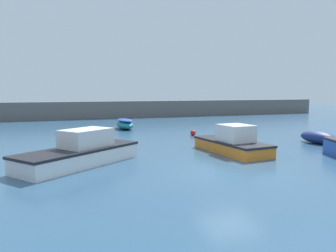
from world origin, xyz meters
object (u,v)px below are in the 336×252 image
mooring_buoy_red (193,133)px  mooring_buoy_yellow (234,131)px  mooring_buoy_white (102,140)px  motorboat_grey_hull (81,152)px  rowboat_with_red_cover (125,124)px  motorboat_with_cabin (233,143)px  rowboat_blue_near (318,137)px

mooring_buoy_red → mooring_buoy_yellow: (3.43, -0.51, 0.04)m
mooring_buoy_white → motorboat_grey_hull: bearing=-106.6°
rowboat_with_red_cover → motorboat_with_cabin: bearing=11.8°
rowboat_blue_near → mooring_buoy_white: bearing=63.7°
motorboat_with_cabin → mooring_buoy_yellow: 8.06m
motorboat_grey_hull → rowboat_blue_near: motorboat_grey_hull is taller
mooring_buoy_red → rowboat_with_red_cover: bearing=122.8°
mooring_buoy_yellow → rowboat_with_red_cover: bearing=137.8°
mooring_buoy_red → mooring_buoy_yellow: size_ratio=0.85×
rowboat_blue_near → mooring_buoy_white: size_ratio=7.63×
motorboat_with_cabin → mooring_buoy_white: motorboat_with_cabin is taller
motorboat_grey_hull → mooring_buoy_white: (1.95, 6.55, -0.42)m
rowboat_blue_near → mooring_buoy_yellow: size_ratio=5.44×
motorboat_grey_hull → rowboat_blue_near: 15.51m
rowboat_with_red_cover → rowboat_blue_near: (10.30, -12.66, -0.06)m
motorboat_with_cabin → mooring_buoy_red: (0.85, 7.33, -0.35)m
mooring_buoy_white → rowboat_with_red_cover: bearing=66.1°
motorboat_grey_hull → rowboat_blue_near: (15.46, 1.15, -0.20)m
rowboat_with_red_cover → mooring_buoy_red: bearing=31.4°
rowboat_with_red_cover → mooring_buoy_yellow: (7.47, -6.79, -0.21)m
rowboat_blue_near → mooring_buoy_yellow: (-2.83, 5.88, -0.15)m
rowboat_blue_near → mooring_buoy_red: rowboat_blue_near is taller
motorboat_with_cabin → mooring_buoy_white: bearing=40.3°
motorboat_with_cabin → rowboat_with_red_cover: bearing=8.3°
mooring_buoy_red → mooring_buoy_yellow: 3.46m
rowboat_with_red_cover → mooring_buoy_white: 7.95m
motorboat_with_cabin → mooring_buoy_red: size_ratio=12.08×
mooring_buoy_white → mooring_buoy_red: bearing=7.7°
rowboat_blue_near → mooring_buoy_red: bearing=39.9°
rowboat_with_red_cover → mooring_buoy_yellow: bearing=46.4°
motorboat_with_cabin → mooring_buoy_red: motorboat_with_cabin is taller
motorboat_grey_hull → motorboat_with_cabin: size_ratio=1.19×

